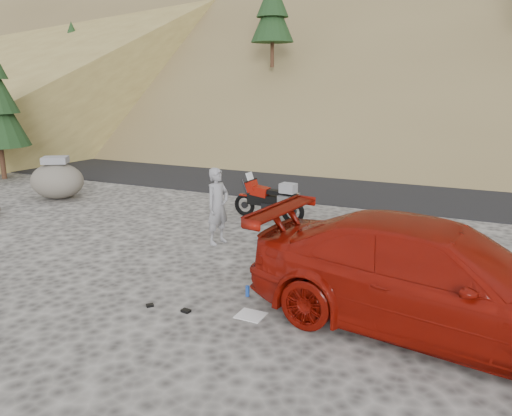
{
  "coord_description": "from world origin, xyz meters",
  "views": [
    {
      "loc": [
        5.32,
        -8.5,
        3.63
      ],
      "look_at": [
        1.12,
        0.82,
        1.0
      ],
      "focal_mm": 35.0,
      "sensor_mm": 36.0,
      "label": 1
    }
  ],
  "objects_px": {
    "man": "(219,243)",
    "red_car": "(431,330)",
    "motorcycle": "(272,201)",
    "boulder": "(57,180)"
  },
  "relations": [
    {
      "from": "motorcycle",
      "to": "man",
      "type": "xyz_separation_m",
      "value": [
        -0.37,
        -2.28,
        -0.53
      ]
    },
    {
      "from": "boulder",
      "to": "red_car",
      "type": "bearing_deg",
      "value": -19.74
    },
    {
      "from": "motorcycle",
      "to": "man",
      "type": "bearing_deg",
      "value": -93.81
    },
    {
      "from": "man",
      "to": "boulder",
      "type": "distance_m",
      "value": 7.01
    },
    {
      "from": "man",
      "to": "boulder",
      "type": "xyz_separation_m",
      "value": [
        -6.74,
        1.86,
        0.57
      ]
    },
    {
      "from": "man",
      "to": "red_car",
      "type": "bearing_deg",
      "value": -99.91
    },
    {
      "from": "red_car",
      "to": "boulder",
      "type": "height_order",
      "value": "boulder"
    },
    {
      "from": "man",
      "to": "red_car",
      "type": "distance_m",
      "value": 5.38
    },
    {
      "from": "man",
      "to": "red_car",
      "type": "xyz_separation_m",
      "value": [
        4.86,
        -2.31,
        0.0
      ]
    },
    {
      "from": "motorcycle",
      "to": "red_car",
      "type": "bearing_deg",
      "value": -40.2
    }
  ]
}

